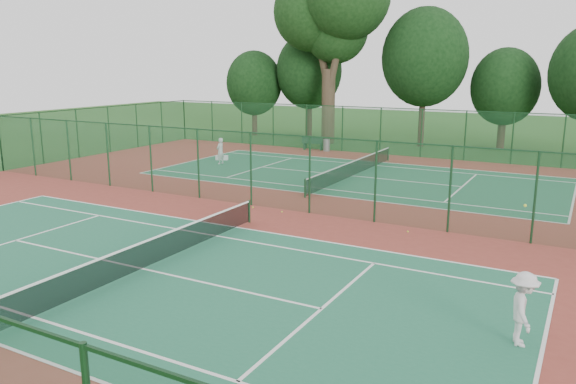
% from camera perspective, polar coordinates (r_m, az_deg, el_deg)
% --- Properties ---
extents(ground, '(120.00, 120.00, 0.00)m').
position_cam_1_polar(ground, '(25.97, -0.86, -1.75)').
color(ground, '#24541A').
rests_on(ground, ground).
extents(red_pad, '(40.00, 36.00, 0.01)m').
position_cam_1_polar(red_pad, '(25.97, -0.86, -1.73)').
color(red_pad, maroon).
rests_on(red_pad, ground).
extents(court_near, '(23.77, 10.97, 0.01)m').
position_cam_1_polar(court_near, '(19.01, -14.45, -7.60)').
color(court_near, '#206748').
rests_on(court_near, red_pad).
extents(court_far, '(23.77, 10.97, 0.01)m').
position_cam_1_polar(court_far, '(33.90, 6.65, 1.62)').
color(court_far, '#1F6341').
rests_on(court_far, red_pad).
extents(fence_north, '(40.00, 0.09, 3.50)m').
position_cam_1_polar(fence_north, '(42.03, 11.36, 6.01)').
color(fence_north, '#1C552E').
rests_on(fence_north, ground).
extents(fence_west, '(0.09, 36.00, 3.50)m').
position_cam_1_polar(fence_west, '(39.38, -27.20, 4.42)').
color(fence_west, '#184A30').
rests_on(fence_west, ground).
extents(fence_divider, '(40.00, 0.09, 3.50)m').
position_cam_1_polar(fence_divider, '(25.59, -0.88, 2.08)').
color(fence_divider, '#174525').
rests_on(fence_divider, ground).
extents(tennis_net_near, '(0.10, 12.90, 0.97)m').
position_cam_1_polar(tennis_net_near, '(18.84, -14.54, -6.08)').
color(tennis_net_near, '#153A1D').
rests_on(tennis_net_near, ground).
extents(tennis_net_far, '(0.10, 12.90, 0.97)m').
position_cam_1_polar(tennis_net_far, '(33.80, 6.67, 2.50)').
color(tennis_net_far, '#14371D').
rests_on(tennis_net_far, ground).
extents(player_near, '(0.95, 1.30, 1.80)m').
position_cam_1_polar(player_near, '(14.50, 22.78, -10.90)').
color(player_near, silver).
rests_on(player_near, court_near).
extents(player_far, '(0.45, 0.66, 1.76)m').
position_cam_1_polar(player_far, '(37.98, -6.89, 4.16)').
color(player_far, silver).
rests_on(player_far, court_far).
extents(trash_bin, '(0.59, 0.59, 0.93)m').
position_cam_1_polar(trash_bin, '(43.72, 3.94, 4.78)').
color(trash_bin, gray).
rests_on(trash_bin, red_pad).
extents(bench, '(1.75, 0.78, 1.04)m').
position_cam_1_polar(bench, '(44.25, 2.52, 4.99)').
color(bench, '#12351E').
rests_on(bench, red_pad).
extents(kit_bag, '(0.92, 0.66, 0.32)m').
position_cam_1_polar(kit_bag, '(39.72, -6.74, 3.48)').
color(kit_bag, white).
rests_on(kit_bag, red_pad).
extents(stray_ball_a, '(0.06, 0.06, 0.06)m').
position_cam_1_polar(stray_ball_a, '(25.34, -0.62, -2.01)').
color(stray_ball_a, '#CAEE37').
rests_on(stray_ball_a, red_pad).
extents(stray_ball_b, '(0.07, 0.07, 0.07)m').
position_cam_1_polar(stray_ball_b, '(22.85, 12.08, -3.94)').
color(stray_ball_b, '#CDEC36').
rests_on(stray_ball_b, red_pad).
extents(stray_ball_c, '(0.08, 0.08, 0.08)m').
position_cam_1_polar(stray_ball_c, '(26.13, -3.60, -1.57)').
color(stray_ball_c, '#CADE33').
rests_on(stray_ball_c, red_pad).
extents(big_tree, '(10.05, 7.36, 15.44)m').
position_cam_1_polar(big_tree, '(48.29, 4.49, 17.96)').
color(big_tree, '#3B2D20').
rests_on(big_tree, ground).
extents(evergreen_row, '(39.00, 5.00, 12.00)m').
position_cam_1_polar(evergreen_row, '(48.08, 14.09, 4.58)').
color(evergreen_row, black).
rests_on(evergreen_row, ground).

